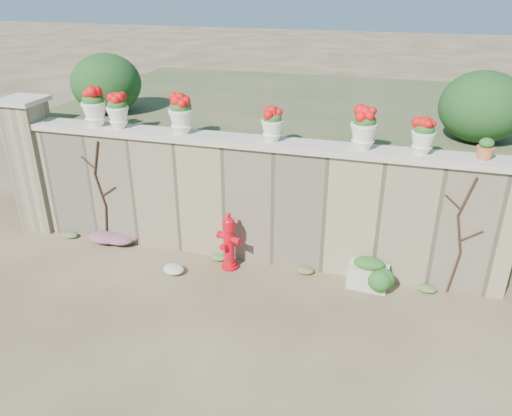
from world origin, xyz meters
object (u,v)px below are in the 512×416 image
(planter_box, at_px, (368,273))
(terracotta_pot, at_px, (485,150))
(urn_pot_0, at_px, (94,107))
(fire_hydrant, at_px, (229,241))

(planter_box, xyz_separation_m, terracotta_pot, (1.37, 0.40, 2.00))
(planter_box, distance_m, urn_pot_0, 5.22)
(urn_pot_0, bearing_deg, fire_hydrant, -10.83)
(urn_pot_0, bearing_deg, planter_box, -4.89)
(fire_hydrant, relative_size, terracotta_pot, 3.46)
(fire_hydrant, bearing_deg, urn_pot_0, -170.57)
(fire_hydrant, height_order, planter_box, fire_hydrant)
(fire_hydrant, xyz_separation_m, urn_pot_0, (-2.49, 0.48, 1.91))
(fire_hydrant, height_order, urn_pot_0, urn_pot_0)
(urn_pot_0, xyz_separation_m, terracotta_pot, (6.09, 0.00, -0.18))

